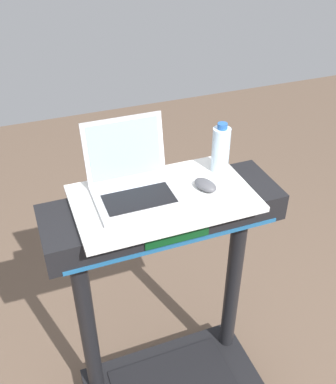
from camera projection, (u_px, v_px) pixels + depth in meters
desk_board at (163, 198)px, 1.61m from camera, size 0.65×0.40×0.02m
laptop at (133, 182)px, 1.59m from camera, size 0.30×0.29×0.25m
computer_mouse at (205, 185)px, 1.63m from camera, size 0.09×0.11×0.03m
water_bottle at (221, 149)px, 1.70m from camera, size 0.07×0.07×0.20m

